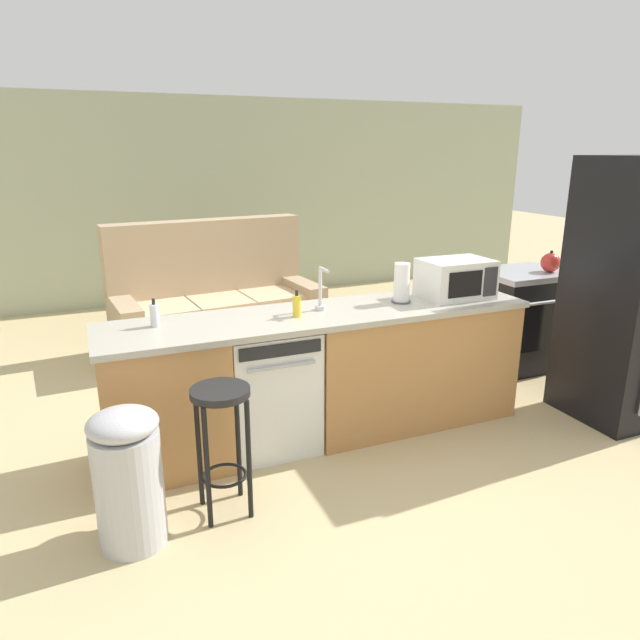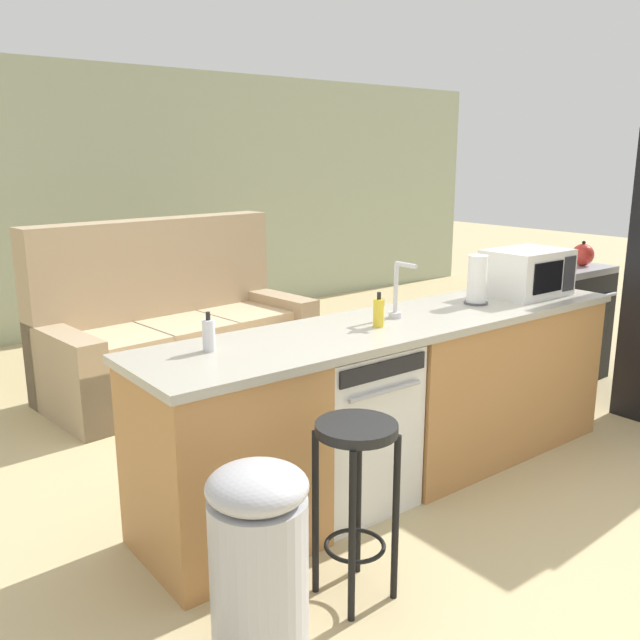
{
  "view_description": "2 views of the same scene",
  "coord_description": "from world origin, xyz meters",
  "px_view_note": "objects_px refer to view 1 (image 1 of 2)",
  "views": [
    {
      "loc": [
        -1.28,
        -3.39,
        1.95
      ],
      "look_at": [
        0.16,
        0.08,
        0.82
      ],
      "focal_mm": 32.0,
      "sensor_mm": 36.0,
      "label": 1
    },
    {
      "loc": [
        -2.29,
        -2.45,
        1.73
      ],
      "look_at": [
        0.04,
        0.56,
        0.81
      ],
      "focal_mm": 38.0,
      "sensor_mm": 36.0,
      "label": 2
    }
  ],
  "objects_px": {
    "trash_bin": "(128,477)",
    "bar_stool": "(222,424)",
    "refrigerator": "(632,292)",
    "dish_soap_bottle": "(155,315)",
    "microwave": "(456,278)",
    "soap_bottle": "(297,306)",
    "stove_range": "(520,319)",
    "couch": "(215,309)",
    "dishwasher": "(268,387)",
    "paper_towel_roll": "(402,283)",
    "kettle": "(551,262)"
  },
  "relations": [
    {
      "from": "trash_bin",
      "to": "bar_stool",
      "type": "bearing_deg",
      "value": 8.98
    },
    {
      "from": "refrigerator",
      "to": "bar_stool",
      "type": "relative_size",
      "value": 2.58
    },
    {
      "from": "bar_stool",
      "to": "dish_soap_bottle",
      "type": "bearing_deg",
      "value": 107.2
    },
    {
      "from": "microwave",
      "to": "soap_bottle",
      "type": "relative_size",
      "value": 2.84
    },
    {
      "from": "refrigerator",
      "to": "dish_soap_bottle",
      "type": "distance_m",
      "value": 3.34
    },
    {
      "from": "stove_range",
      "to": "soap_bottle",
      "type": "height_order",
      "value": "soap_bottle"
    },
    {
      "from": "soap_bottle",
      "to": "trash_bin",
      "type": "height_order",
      "value": "soap_bottle"
    },
    {
      "from": "soap_bottle",
      "to": "couch",
      "type": "bearing_deg",
      "value": 92.02
    },
    {
      "from": "dishwasher",
      "to": "stove_range",
      "type": "xyz_separation_m",
      "value": [
        2.6,
        0.55,
        0.03
      ]
    },
    {
      "from": "refrigerator",
      "to": "microwave",
      "type": "distance_m",
      "value": 1.27
    },
    {
      "from": "paper_towel_roll",
      "to": "couch",
      "type": "distance_m",
      "value": 2.41
    },
    {
      "from": "paper_towel_roll",
      "to": "soap_bottle",
      "type": "relative_size",
      "value": 1.6
    },
    {
      "from": "stove_range",
      "to": "refrigerator",
      "type": "height_order",
      "value": "refrigerator"
    },
    {
      "from": "soap_bottle",
      "to": "couch",
      "type": "xyz_separation_m",
      "value": [
        -0.08,
        2.2,
        -0.58
      ]
    },
    {
      "from": "microwave",
      "to": "bar_stool",
      "type": "height_order",
      "value": "microwave"
    },
    {
      "from": "stove_range",
      "to": "bar_stool",
      "type": "height_order",
      "value": "stove_range"
    },
    {
      "from": "bar_stool",
      "to": "trash_bin",
      "type": "height_order",
      "value": "same"
    },
    {
      "from": "microwave",
      "to": "dish_soap_bottle",
      "type": "xyz_separation_m",
      "value": [
        -2.13,
        0.1,
        -0.07
      ]
    },
    {
      "from": "paper_towel_roll",
      "to": "soap_bottle",
      "type": "height_order",
      "value": "paper_towel_roll"
    },
    {
      "from": "kettle",
      "to": "stove_range",
      "type": "bearing_deg",
      "value": 143.32
    },
    {
      "from": "trash_bin",
      "to": "paper_towel_roll",
      "type": "bearing_deg",
      "value": 20.32
    },
    {
      "from": "dishwasher",
      "to": "bar_stool",
      "type": "bearing_deg",
      "value": -125.73
    },
    {
      "from": "dish_soap_bottle",
      "to": "stove_range",
      "type": "bearing_deg",
      "value": 7.85
    },
    {
      "from": "microwave",
      "to": "trash_bin",
      "type": "distance_m",
      "value": 2.6
    },
    {
      "from": "stove_range",
      "to": "kettle",
      "type": "height_order",
      "value": "kettle"
    },
    {
      "from": "dishwasher",
      "to": "soap_bottle",
      "type": "distance_m",
      "value": 0.59
    },
    {
      "from": "kettle",
      "to": "trash_bin",
      "type": "relative_size",
      "value": 0.28
    },
    {
      "from": "paper_towel_roll",
      "to": "refrigerator",
      "type": "bearing_deg",
      "value": -19.69
    },
    {
      "from": "microwave",
      "to": "dishwasher",
      "type": "bearing_deg",
      "value": 179.95
    },
    {
      "from": "stove_range",
      "to": "dish_soap_bottle",
      "type": "bearing_deg",
      "value": -172.15
    },
    {
      "from": "stove_range",
      "to": "paper_towel_roll",
      "type": "xyz_separation_m",
      "value": [
        -1.59,
        -0.53,
        0.59
      ]
    },
    {
      "from": "couch",
      "to": "refrigerator",
      "type": "bearing_deg",
      "value": -47.58
    },
    {
      "from": "kettle",
      "to": "dishwasher",
      "type": "bearing_deg",
      "value": -171.32
    },
    {
      "from": "soap_bottle",
      "to": "bar_stool",
      "type": "height_order",
      "value": "soap_bottle"
    },
    {
      "from": "dish_soap_bottle",
      "to": "bar_stool",
      "type": "relative_size",
      "value": 0.24
    },
    {
      "from": "paper_towel_roll",
      "to": "trash_bin",
      "type": "height_order",
      "value": "paper_towel_roll"
    },
    {
      "from": "refrigerator",
      "to": "bar_stool",
      "type": "bearing_deg",
      "value": -178.47
    },
    {
      "from": "refrigerator",
      "to": "paper_towel_roll",
      "type": "height_order",
      "value": "refrigerator"
    },
    {
      "from": "refrigerator",
      "to": "kettle",
      "type": "relative_size",
      "value": 9.3
    },
    {
      "from": "kettle",
      "to": "couch",
      "type": "relative_size",
      "value": 0.1
    },
    {
      "from": "dish_soap_bottle",
      "to": "couch",
      "type": "height_order",
      "value": "couch"
    },
    {
      "from": "dishwasher",
      "to": "stove_range",
      "type": "height_order",
      "value": "stove_range"
    },
    {
      "from": "kettle",
      "to": "trash_bin",
      "type": "distance_m",
      "value": 3.94
    },
    {
      "from": "bar_stool",
      "to": "stove_range",
      "type": "bearing_deg",
      "value": 21.12
    },
    {
      "from": "microwave",
      "to": "paper_towel_roll",
      "type": "bearing_deg",
      "value": 177.44
    },
    {
      "from": "paper_towel_roll",
      "to": "dishwasher",
      "type": "bearing_deg",
      "value": -178.96
    },
    {
      "from": "stove_range",
      "to": "refrigerator",
      "type": "bearing_deg",
      "value": -90.01
    },
    {
      "from": "dish_soap_bottle",
      "to": "kettle",
      "type": "bearing_deg",
      "value": 5.41
    },
    {
      "from": "refrigerator",
      "to": "microwave",
      "type": "relative_size",
      "value": 3.82
    },
    {
      "from": "stove_range",
      "to": "microwave",
      "type": "height_order",
      "value": "microwave"
    }
  ]
}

